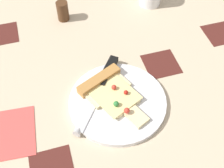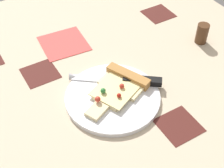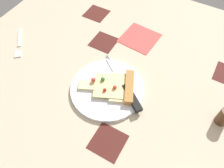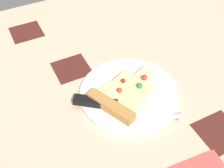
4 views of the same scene
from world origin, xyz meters
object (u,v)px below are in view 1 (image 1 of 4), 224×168
at_px(plate, 118,102).
at_px(knife, 101,85).
at_px(pizza_slice, 111,92).
at_px(pepper_shaker, 63,11).
at_px(napkin, 6,135).

bearing_deg(plate, knife, 118.22).
height_order(pizza_slice, pepper_shaker, pepper_shaker).
bearing_deg(knife, pizza_slice, 158.10).
bearing_deg(napkin, plate, 2.65).
distance_m(plate, knife, 0.06).
distance_m(plate, pepper_shaker, 0.35).
xyz_separation_m(knife, pepper_shaker, (-0.04, 0.30, 0.01)).
bearing_deg(knife, napkin, 52.23).
height_order(pizza_slice, knife, pizza_slice).
bearing_deg(napkin, pizza_slice, 7.81).
relative_size(plate, pepper_shaker, 3.91).
relative_size(pizza_slice, napkin, 1.47).
bearing_deg(pepper_shaker, plate, -78.99).
distance_m(pizza_slice, napkin, 0.26).
height_order(plate, pizza_slice, pizza_slice).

